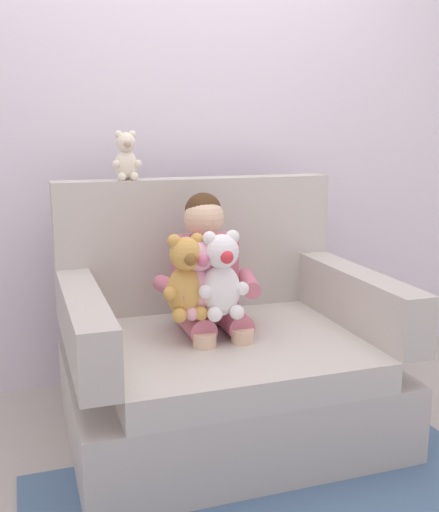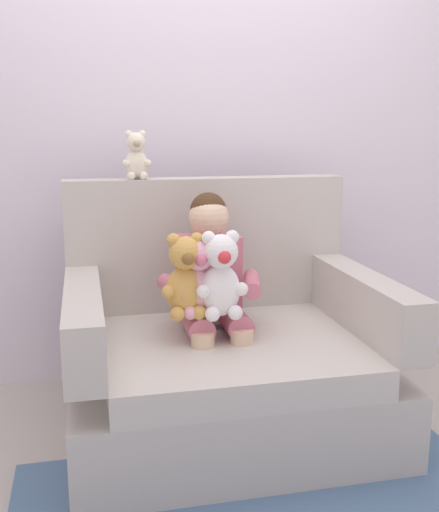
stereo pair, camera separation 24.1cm
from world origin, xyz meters
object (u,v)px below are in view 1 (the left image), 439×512
Objects in this scene: seated_child at (209,282)px; plush_cream_on_backrest at (126,157)px; plush_pink at (198,279)px; armchair at (222,357)px; plush_honey at (186,279)px; plush_white at (221,277)px.

seated_child is 3.78× the size of plush_cream_on_backrest.
armchair is at bearing 21.93° from plush_pink.
plush_honey is 1.56× the size of plush_cream_on_backrest.
plush_cream_on_backrest reaches higher than plush_white.
seated_child is 0.18m from plush_white.
plush_pink is (-0.08, -0.13, 0.05)m from seated_child.
plush_white is at bearing -38.78° from plush_pink.
armchair is at bearing 78.69° from plush_white.
plush_honey is 0.67m from plush_cream_on_backrest.
armchair is 0.97m from plush_cream_on_backrest.
plush_cream_on_backrest reaches higher than seated_child.
armchair is 0.41m from plush_pink.
armchair reaches higher than seated_child.
seated_child is at bearing 23.27° from plush_honey.
armchair is 0.41m from plush_white.
plush_cream_on_backrest is at bearing 84.66° from plush_honey.
plush_white reaches higher than plush_honey.
armchair is at bearing -35.81° from seated_child.
plush_pink is 0.96× the size of plush_honey.
plush_honey is 0.14m from plush_white.
plush_honey is at bearing 172.90° from plush_pink.
plush_honey is 0.97× the size of plush_white.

